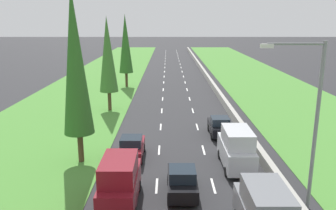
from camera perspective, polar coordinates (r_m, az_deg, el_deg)
name	(u,v)px	position (r m, az deg, el deg)	size (l,w,h in m)	color
ground_plane	(173,79)	(59.25, 0.84, 4.28)	(300.00, 300.00, 0.00)	#28282B
grass_verge_left	(100,79)	(60.36, -11.29, 4.21)	(14.00, 140.00, 0.04)	#478433
grass_verge_right	(256,79)	(61.20, 14.44, 4.17)	(14.00, 140.00, 0.04)	#478433
median_barrier	(206,77)	(59.55, 6.35, 4.66)	(0.44, 120.00, 0.85)	#9E9B93
lane_markings	(173,79)	(59.25, 0.84, 4.28)	(3.64, 116.00, 0.01)	white
maroon_van_left_lane_second	(119,182)	(19.35, -8.15, -12.51)	(1.96, 4.90, 2.82)	maroon
silver_van_right_lane	(235,148)	(24.22, 11.12, -7.05)	(1.96, 4.90, 2.82)	silver
black_hatchback_right_lane	(218,126)	(30.71, 8.35, -3.50)	(1.74, 3.90, 1.72)	black
maroon_hatchback_left_lane	(131,147)	(25.63, -6.20, -7.01)	(1.74, 3.90, 1.72)	maroon
black_hatchback_centre_lane	(181,181)	(20.54, 2.19, -12.47)	(1.74, 3.90, 1.72)	black
poplar_tree_second	(74,62)	(24.13, -15.33, 6.86)	(2.11, 2.11, 12.29)	#4C3823
poplar_tree_third	(107,55)	(38.39, -10.16, 8.20)	(2.06, 2.06, 10.43)	#4C3823
poplar_tree_fourth	(124,44)	(52.22, -7.25, 10.02)	(2.07, 2.07, 10.86)	#4C3823
street_light_mast	(309,116)	(18.90, 22.38, -1.65)	(3.20, 0.28, 9.00)	gray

